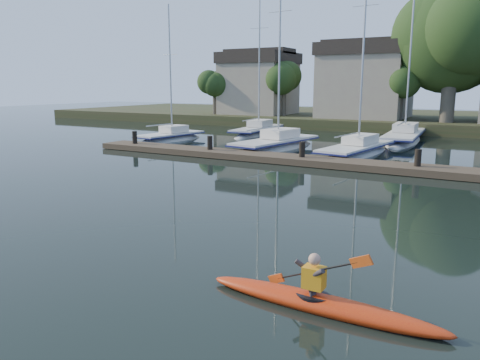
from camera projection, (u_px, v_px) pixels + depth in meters
The scene contains 9 objects.
ground at pixel (207, 250), 12.26m from camera, with size 160.00×160.00×0.00m, color black.
kayak at pixel (320, 300), 9.02m from camera, with size 4.86×1.06×1.55m.
dock at pixel (356, 164), 24.17m from camera, with size 34.00×2.00×1.80m.
sailboat_0 at pixel (171, 143), 36.20m from camera, with size 2.81×7.30×11.29m.
sailboat_1 at pixel (276, 152), 31.47m from camera, with size 3.68×9.58×15.27m.
sailboat_2 at pixel (356, 158), 28.85m from camera, with size 3.29×9.32×15.10m.
sailboat_5 at pixel (258, 137), 40.67m from camera, with size 2.91×9.37×15.27m.
sailboat_6 at pixel (403, 144), 35.71m from camera, with size 3.01×11.30×17.78m.
shore at pixel (450, 95), 45.21m from camera, with size 90.00×25.25×12.75m.
Camera 1 is at (6.49, -9.71, 4.27)m, focal length 35.00 mm.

